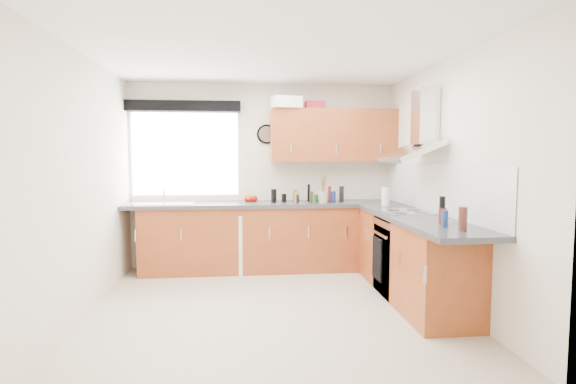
{
  "coord_description": "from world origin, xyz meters",
  "views": [
    {
      "loc": [
        -0.29,
        -4.41,
        1.54
      ],
      "look_at": [
        0.25,
        0.85,
        1.1
      ],
      "focal_mm": 28.0,
      "sensor_mm": 36.0,
      "label": 1
    }
  ],
  "objects": [
    {
      "name": "jar_3",
      "position": [
        0.12,
        1.46,
        1.0
      ],
      "size": [
        0.07,
        0.07,
        0.18
      ],
      "primitive_type": "cylinder",
      "color": "black",
      "rests_on": "worktop_back"
    },
    {
      "name": "worktop_back",
      "position": [
        0.0,
        1.5,
        0.89
      ],
      "size": [
        3.6,
        0.62,
        0.05
      ],
      "primitive_type": "cube",
      "color": "#2F3033",
      "rests_on": "base_cab_back"
    },
    {
      "name": "jar_8",
      "position": [
        0.69,
        1.54,
        0.96
      ],
      "size": [
        0.07,
        0.07,
        0.09
      ],
      "primitive_type": "cylinder",
      "color": "#1A1549",
      "rests_on": "worktop_back"
    },
    {
      "name": "bottle_3",
      "position": [
        1.51,
        -0.53,
        1.04
      ],
      "size": [
        0.05,
        0.05,
        0.25
      ],
      "primitive_type": "cylinder",
      "color": "black",
      "rests_on": "worktop_right"
    },
    {
      "name": "wall_left",
      "position": [
        -1.8,
        0.0,
        1.25
      ],
      "size": [
        0.02,
        3.6,
        2.5
      ],
      "primitive_type": "cube",
      "color": "silver",
      "rests_on": "ground_plane"
    },
    {
      "name": "jar_6",
      "position": [
        0.65,
        1.37,
        0.96
      ],
      "size": [
        0.06,
        0.06,
        0.11
      ],
      "primitive_type": "cylinder",
      "color": "#1C4619",
      "rests_on": "worktop_back"
    },
    {
      "name": "washing_machine",
      "position": [
        -0.15,
        1.52,
        0.38
      ],
      "size": [
        0.64,
        0.62,
        0.77
      ],
      "primitive_type": "cube",
      "rotation": [
        0.0,
        0.0,
        0.26
      ],
      "color": "white",
      "rests_on": "ground_plane"
    },
    {
      "name": "ceiling",
      "position": [
        0.0,
        0.0,
        2.5
      ],
      "size": [
        3.6,
        3.6,
        0.02
      ],
      "primitive_type": "cube",
      "color": "white",
      "rests_on": "wall_back"
    },
    {
      "name": "extractor_hood",
      "position": [
        1.6,
        0.3,
        1.77
      ],
      "size": [
        0.52,
        0.78,
        0.66
      ],
      "primitive_type": null,
      "color": "silver",
      "rests_on": "wall_right"
    },
    {
      "name": "utensil_pot",
      "position": [
        0.76,
        1.35,
        0.99
      ],
      "size": [
        0.12,
        0.12,
        0.15
      ],
      "primitive_type": "cylinder",
      "rotation": [
        0.0,
        0.0,
        -0.14
      ],
      "color": "gray",
      "rests_on": "worktop_back"
    },
    {
      "name": "jar_10",
      "position": [
        0.43,
        1.46,
        0.97
      ],
      "size": [
        0.06,
        0.06,
        0.13
      ],
      "primitive_type": "cylinder",
      "color": "olive",
      "rests_on": "worktop_back"
    },
    {
      "name": "splashback",
      "position": [
        1.79,
        0.3,
        1.18
      ],
      "size": [
        0.01,
        3.0,
        0.54
      ],
      "primitive_type": "cube",
      "color": "white",
      "rests_on": "wall_right"
    },
    {
      "name": "base_cab_corner",
      "position": [
        1.5,
        1.5,
        0.43
      ],
      "size": [
        0.6,
        0.6,
        0.86
      ],
      "primitive_type": "cube",
      "color": "brown",
      "rests_on": "ground_plane"
    },
    {
      "name": "jar_11",
      "position": [
        0.6,
        1.56,
        1.03
      ],
      "size": [
        0.04,
        0.04,
        0.23
      ],
      "primitive_type": "cylinder",
      "color": "black",
      "rests_on": "worktop_back"
    },
    {
      "name": "upper_cabinets",
      "position": [
        0.95,
        1.62,
        1.8
      ],
      "size": [
        1.7,
        0.35,
        0.7
      ],
      "primitive_type": "cube",
      "color": "brown",
      "rests_on": "wall_back"
    },
    {
      "name": "wall_right",
      "position": [
        1.8,
        0.0,
        1.25
      ],
      "size": [
        0.02,
        3.6,
        2.5
      ],
      "primitive_type": "cube",
      "color": "silver",
      "rests_on": "ground_plane"
    },
    {
      "name": "kitchen_roll",
      "position": [
        1.48,
        0.95,
        1.02
      ],
      "size": [
        0.13,
        0.13,
        0.22
      ],
      "primitive_type": "cylinder",
      "rotation": [
        0.0,
        0.0,
        -0.31
      ],
      "color": "white",
      "rests_on": "worktop_right"
    },
    {
      "name": "worktop_right",
      "position": [
        1.5,
        0.0,
        0.89
      ],
      "size": [
        0.62,
        2.42,
        0.05
      ],
      "primitive_type": "cube",
      "color": "#2F3033",
      "rests_on": "base_cab_right"
    },
    {
      "name": "jar_0",
      "position": [
        0.9,
        1.37,
        0.99
      ],
      "size": [
        0.07,
        0.07,
        0.15
      ],
      "primitive_type": "cylinder",
      "color": "#171E51",
      "rests_on": "worktop_back"
    },
    {
      "name": "wall_clock",
      "position": [
        0.05,
        1.76,
        1.82
      ],
      "size": [
        0.27,
        0.04,
        0.27
      ],
      "primitive_type": "cylinder",
      "rotation": [
        1.57,
        0.0,
        0.0
      ],
      "color": "black",
      "rests_on": "wall_back"
    },
    {
      "name": "bottle_2",
      "position": [
        1.51,
        -0.56,
        0.99
      ],
      "size": [
        0.07,
        0.07,
        0.15
      ],
      "primitive_type": "cylinder",
      "color": "#561A12",
      "rests_on": "worktop_right"
    },
    {
      "name": "oven",
      "position": [
        1.5,
        0.3,
        0.42
      ],
      "size": [
        0.56,
        0.58,
        0.85
      ],
      "primitive_type": "cube",
      "color": "black",
      "rests_on": "ground_plane"
    },
    {
      "name": "ground_plane",
      "position": [
        0.0,
        0.0,
        0.0
      ],
      "size": [
        3.6,
        3.6,
        0.0
      ],
      "primitive_type": "plane",
      "color": "beige"
    },
    {
      "name": "base_cab_back",
      "position": [
        -0.1,
        1.51,
        0.43
      ],
      "size": [
        3.0,
        0.58,
        0.86
      ],
      "primitive_type": "cube",
      "color": "brown",
      "rests_on": "ground_plane"
    },
    {
      "name": "jar_9",
      "position": [
        0.62,
        1.46,
        0.98
      ],
      "size": [
        0.05,
        0.05,
        0.14
      ],
      "primitive_type": "cylinder",
      "color": "#37281E",
      "rests_on": "worktop_back"
    },
    {
      "name": "jar_7",
      "position": [
        1.03,
        1.46,
        1.02
      ],
      "size": [
        0.06,
        0.06,
        0.21
      ],
      "primitive_type": "cylinder",
      "color": "black",
      "rests_on": "worktop_back"
    },
    {
      "name": "jar_5",
      "position": [
        0.9,
        1.61,
        1.01
      ],
      "size": [
        0.04,
        0.04,
        0.2
      ],
      "primitive_type": "cylinder",
      "color": "maroon",
      "rests_on": "worktop_back"
    },
    {
      "name": "jar_2",
      "position": [
        0.44,
        1.45,
        0.96
      ],
      "size": [
        0.05,
        0.05,
        0.11
      ],
      "primitive_type": "cylinder",
      "color": "black",
      "rests_on": "worktop_back"
    },
    {
      "name": "bottle_0",
      "position": [
        1.51,
        -0.92,
        1.01
      ],
      "size": [
        0.07,
        0.07,
        0.2
      ],
      "primitive_type": "cylinder",
      "color": "#4D231B",
      "rests_on": "worktop_right"
    },
    {
      "name": "sink",
      "position": [
        -1.33,
        1.5,
        0.95
      ],
      "size": [
        0.84,
        0.46,
        0.1
      ],
      "primitive_type": null,
      "color": "silver",
      "rests_on": "worktop_back"
    },
    {
      "name": "casserole",
      "position": [
        0.3,
        1.52,
        2.23
      ],
      "size": [
        0.41,
        0.33,
        0.15
      ],
      "primitive_type": "cube",
      "rotation": [
        0.0,
        0.0,
        0.22
      ],
      "color": "white",
      "rests_on": "upper_cabinets"
    },
    {
      "name": "hob_plate",
      "position": [
        1.5,
        0.3,
        0.92
      ],
      "size": [
        0.52,
        0.52,
        0.01
      ],
      "primitive_type": "cube",
      "color": "silver",
      "rests_on": "worktop_right"
    },
    {
      "name": "jar_1",
      "position": [
        0.27,
        1.54,
        0.96
      ],
      "size": [
        0.07,
        0.07,
        0.11
      ],
      "primitive_type": "cylinder",
      "color": "black",
      "rests_on": "worktop_back"
    },
    {
      "name": "tomato_cluster",
      "position": [
        -0.18,
        1.65,
        0.95
      ],
      "size": [
        0.18,
        0.18,
        0.08
      ],
      "primitive_type": null,
      "rotation": [
        0.0,
        0.0,
        -0.07
      ],
      "color": "#A10F02",
      "rests_on": "worktop_back"
    },
    {
      "name": "wall_front",
      "position": [
        0.0,
        -1.8,
        1.25
      ],
      "size": [
        3.6,
        0.02,
        2.5
      ],
      "primitive_type": "cube",
      "color": "silver",
      "rests_on": "ground_plane"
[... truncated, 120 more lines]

